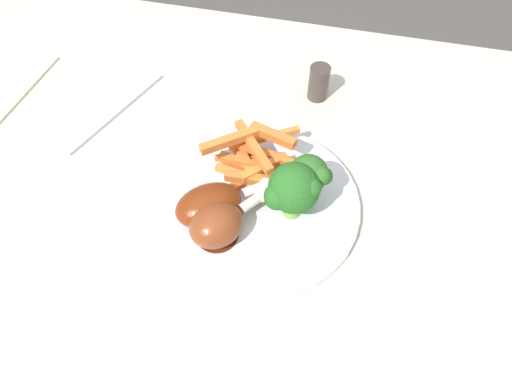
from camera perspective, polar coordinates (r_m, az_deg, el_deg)
name	(u,v)px	position (r m, az deg, el deg)	size (l,w,h in m)	color
ground_plane	(241,360)	(1.27, -1.81, -19.27)	(6.00, 6.00, 0.00)	#4C4742
dining_table	(230,233)	(0.71, -3.08, -4.93)	(1.06, 0.74, 0.72)	beige
dinner_plate	(256,204)	(0.59, 0.00, -1.47)	(0.26, 0.26, 0.01)	silver
broccoli_floret_front	(294,190)	(0.54, 4.47, 0.20)	(0.06, 0.06, 0.08)	#81BB47
broccoli_floret_middle	(310,176)	(0.56, 6.45, 1.86)	(0.05, 0.05, 0.07)	#7FA460
carrot_fries_pile	(254,160)	(0.61, -0.25, 3.82)	(0.12, 0.12, 0.05)	orange
chicken_drumstick_near	(212,204)	(0.57, -5.27, -1.44)	(0.12, 0.10, 0.04)	#4F1909
chicken_drumstick_far	(219,223)	(0.55, -4.38, -3.67)	(0.09, 0.11, 0.04)	#572210
fork	(116,112)	(0.73, -16.25, 9.14)	(0.19, 0.01, 0.01)	silver
pepper_shaker	(319,83)	(0.72, 7.44, 12.74)	(0.03, 0.03, 0.05)	#423833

